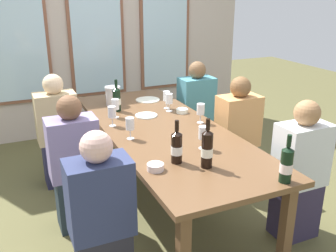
{
  "coord_description": "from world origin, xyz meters",
  "views": [
    {
      "loc": [
        -1.2,
        -2.78,
        1.85
      ],
      "look_at": [
        0.0,
        -0.1,
        0.79
      ],
      "focal_mm": 40.82,
      "sensor_mm": 36.0,
      "label": 1
    }
  ],
  "objects_px": {
    "seated_person_1": "(299,174)",
    "wine_bottle_3": "(286,164)",
    "wine_glass_1": "(167,97)",
    "wine_glass_6": "(169,99)",
    "wine_glass_3": "(112,113)",
    "tasting_bowl_0": "(155,167)",
    "wine_bottle_0": "(177,147)",
    "seated_person_2": "(58,134)",
    "wine_glass_4": "(130,124)",
    "dining_table": "(163,135)",
    "wine_glass_0": "(203,133)",
    "metal_pitcher": "(113,96)",
    "wine_bottle_2": "(117,99)",
    "seated_person_4": "(75,167)",
    "white_plate_0": "(148,100)",
    "seated_person_5": "(237,138)",
    "white_plate_1": "(146,115)",
    "tasting_bowl_1": "(182,111)",
    "seated_person_0": "(101,221)",
    "wine_bottle_1": "(207,149)",
    "seated_person_3": "(196,113)",
    "wine_glass_2": "(201,110)",
    "wine_glass_5": "(115,105)"
  },
  "relations": [
    {
      "from": "white_plate_1",
      "to": "tasting_bowl_1",
      "type": "distance_m",
      "value": 0.35
    },
    {
      "from": "wine_bottle_2",
      "to": "wine_bottle_3",
      "type": "distance_m",
      "value": 1.86
    },
    {
      "from": "white_plate_0",
      "to": "wine_glass_5",
      "type": "distance_m",
      "value": 0.63
    },
    {
      "from": "wine_bottle_0",
      "to": "seated_person_4",
      "type": "bearing_deg",
      "value": 131.11
    },
    {
      "from": "dining_table",
      "to": "wine_glass_0",
      "type": "bearing_deg",
      "value": -80.25
    },
    {
      "from": "seated_person_1",
      "to": "wine_glass_3",
      "type": "bearing_deg",
      "value": 137.45
    },
    {
      "from": "wine_bottle_0",
      "to": "seated_person_2",
      "type": "distance_m",
      "value": 1.6
    },
    {
      "from": "seated_person_2",
      "to": "seated_person_4",
      "type": "distance_m",
      "value": 0.8
    },
    {
      "from": "wine_glass_1",
      "to": "wine_glass_6",
      "type": "relative_size",
      "value": 1.0
    },
    {
      "from": "wine_bottle_1",
      "to": "wine_bottle_2",
      "type": "height_order",
      "value": "wine_bottle_1"
    },
    {
      "from": "seated_person_5",
      "to": "wine_glass_3",
      "type": "bearing_deg",
      "value": 169.25
    },
    {
      "from": "wine_glass_0",
      "to": "seated_person_5",
      "type": "height_order",
      "value": "seated_person_5"
    },
    {
      "from": "wine_glass_5",
      "to": "seated_person_1",
      "type": "distance_m",
      "value": 1.67
    },
    {
      "from": "wine_bottle_1",
      "to": "seated_person_1",
      "type": "xyz_separation_m",
      "value": [
        0.8,
        -0.02,
        -0.34
      ]
    },
    {
      "from": "wine_bottle_2",
      "to": "seated_person_5",
      "type": "relative_size",
      "value": 0.28
    },
    {
      "from": "white_plate_0",
      "to": "wine_glass_3",
      "type": "distance_m",
      "value": 0.84
    },
    {
      "from": "wine_glass_2",
      "to": "wine_glass_0",
      "type": "bearing_deg",
      "value": -116.95
    },
    {
      "from": "wine_glass_0",
      "to": "seated_person_2",
      "type": "height_order",
      "value": "seated_person_2"
    },
    {
      "from": "wine_glass_4",
      "to": "wine_bottle_3",
      "type": "bearing_deg",
      "value": -59.04
    },
    {
      "from": "wine_bottle_2",
      "to": "seated_person_0",
      "type": "distance_m",
      "value": 1.57
    },
    {
      "from": "metal_pitcher",
      "to": "wine_bottle_3",
      "type": "relative_size",
      "value": 0.62
    },
    {
      "from": "seated_person_5",
      "to": "wine_bottle_3",
      "type": "bearing_deg",
      "value": -111.46
    },
    {
      "from": "wine_glass_1",
      "to": "seated_person_2",
      "type": "relative_size",
      "value": 0.16
    },
    {
      "from": "metal_pitcher",
      "to": "wine_glass_1",
      "type": "distance_m",
      "value": 0.55
    },
    {
      "from": "metal_pitcher",
      "to": "seated_person_1",
      "type": "bearing_deg",
      "value": -59.93
    },
    {
      "from": "wine_bottle_0",
      "to": "wine_glass_4",
      "type": "xyz_separation_m",
      "value": [
        -0.15,
        0.53,
        0.01
      ]
    },
    {
      "from": "tasting_bowl_0",
      "to": "seated_person_4",
      "type": "xyz_separation_m",
      "value": [
        -0.4,
        0.71,
        -0.24
      ]
    },
    {
      "from": "dining_table",
      "to": "seated_person_1",
      "type": "distance_m",
      "value": 1.13
    },
    {
      "from": "wine_bottle_0",
      "to": "wine_glass_2",
      "type": "xyz_separation_m",
      "value": [
        0.53,
        0.64,
        0.0
      ]
    },
    {
      "from": "seated_person_0",
      "to": "white_plate_0",
      "type": "bearing_deg",
      "value": 60.09
    },
    {
      "from": "tasting_bowl_1",
      "to": "seated_person_2",
      "type": "bearing_deg",
      "value": 155.47
    },
    {
      "from": "tasting_bowl_0",
      "to": "wine_bottle_0",
      "type": "bearing_deg",
      "value": 16.04
    },
    {
      "from": "tasting_bowl_0",
      "to": "wine_glass_4",
      "type": "xyz_separation_m",
      "value": [
        0.03,
        0.59,
        0.1
      ]
    },
    {
      "from": "wine_glass_1",
      "to": "seated_person_5",
      "type": "bearing_deg",
      "value": -43.55
    },
    {
      "from": "seated_person_2",
      "to": "wine_glass_4",
      "type": "bearing_deg",
      "value": -65.09
    },
    {
      "from": "tasting_bowl_0",
      "to": "seated_person_0",
      "type": "bearing_deg",
      "value": -165.16
    },
    {
      "from": "seated_person_1",
      "to": "wine_bottle_3",
      "type": "bearing_deg",
      "value": -142.95
    },
    {
      "from": "dining_table",
      "to": "wine_glass_0",
      "type": "xyz_separation_m",
      "value": [
        0.09,
        -0.52,
        0.19
      ]
    },
    {
      "from": "wine_glass_4",
      "to": "seated_person_5",
      "type": "xyz_separation_m",
      "value": [
        1.1,
        0.13,
        -0.34
      ]
    },
    {
      "from": "wine_glass_4",
      "to": "seated_person_1",
      "type": "relative_size",
      "value": 0.16
    },
    {
      "from": "wine_bottle_2",
      "to": "seated_person_3",
      "type": "bearing_deg",
      "value": 11.88
    },
    {
      "from": "wine_glass_3",
      "to": "seated_person_0",
      "type": "distance_m",
      "value": 1.15
    },
    {
      "from": "tasting_bowl_1",
      "to": "wine_glass_4",
      "type": "height_order",
      "value": "wine_glass_4"
    },
    {
      "from": "white_plate_0",
      "to": "wine_glass_0",
      "type": "xyz_separation_m",
      "value": [
        -0.1,
        -1.36,
        0.12
      ]
    },
    {
      "from": "wine_bottle_1",
      "to": "seated_person_3",
      "type": "xyz_separation_m",
      "value": [
        0.8,
        1.62,
        -0.34
      ]
    },
    {
      "from": "seated_person_0",
      "to": "wine_bottle_0",
      "type": "bearing_deg",
      "value": 15.21
    },
    {
      "from": "wine_bottle_3",
      "to": "wine_bottle_2",
      "type": "bearing_deg",
      "value": 105.95
    },
    {
      "from": "seated_person_4",
      "to": "wine_bottle_0",
      "type": "bearing_deg",
      "value": -48.89
    },
    {
      "from": "white_plate_0",
      "to": "seated_person_2",
      "type": "relative_size",
      "value": 0.23
    },
    {
      "from": "wine_bottle_1",
      "to": "wine_glass_3",
      "type": "xyz_separation_m",
      "value": [
        -0.34,
        1.02,
        -0.01
      ]
    }
  ]
}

